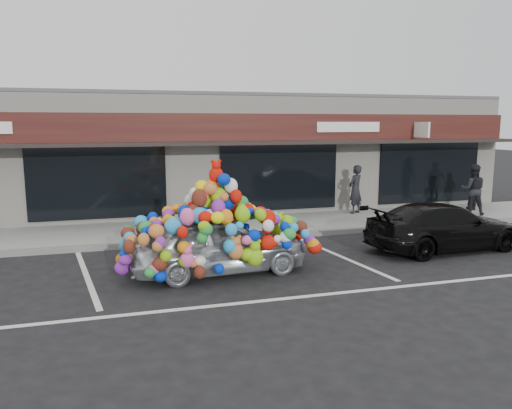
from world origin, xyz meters
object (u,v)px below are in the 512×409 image
object	(u,v)px
pedestrian_b	(473,190)
black_sedan	(444,227)
toy_car	(218,236)
pedestrian_a	(355,189)
pedestrian_c	(474,188)

from	to	relation	value
pedestrian_b	black_sedan	bearing A→B (deg)	72.84
toy_car	black_sedan	xyz separation A→B (m)	(6.08, 0.33, -0.20)
pedestrian_a	pedestrian_c	distance (m)	4.51
black_sedan	pedestrian_b	size ratio (longest dim) A/B	2.44
black_sedan	toy_car	bearing A→B (deg)	89.46
black_sedan	pedestrian_c	size ratio (longest dim) A/B	2.66
pedestrian_b	pedestrian_c	bearing A→B (deg)	-101.16
pedestrian_c	pedestrian_b	bearing A→B (deg)	-13.73
pedestrian_b	pedestrian_c	world-z (taller)	pedestrian_b
toy_car	pedestrian_a	world-z (taller)	toy_car
toy_car	pedestrian_b	distance (m)	10.45
black_sedan	pedestrian_b	distance (m)	5.04
toy_car	pedestrian_b	bearing A→B (deg)	-73.04
pedestrian_b	pedestrian_c	xyz separation A→B (m)	(0.71, 0.82, -0.07)
toy_car	pedestrian_a	size ratio (longest dim) A/B	2.52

